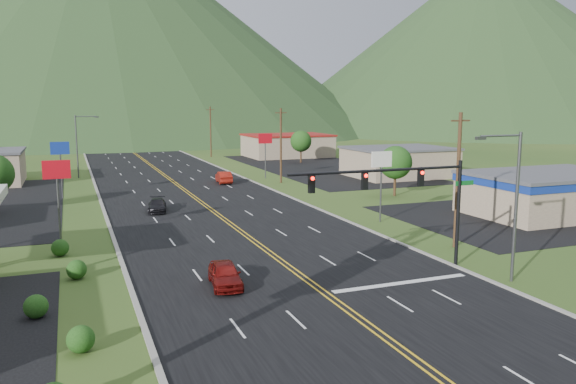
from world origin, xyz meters
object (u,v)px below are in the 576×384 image
object	(u,v)px
streetlight_east	(512,197)
streetlight_west	(79,142)
car_red_near	(225,275)
car_dark_mid	(157,206)
traffic_signal	(407,189)
car_red_far	(224,177)

from	to	relation	value
streetlight_east	streetlight_west	bearing A→B (deg)	110.86
streetlight_west	car_red_near	distance (m)	55.33
car_dark_mid	car_red_near	bearing A→B (deg)	-79.69
traffic_signal	car_red_far	bearing A→B (deg)	90.43
car_dark_mid	car_red_far	bearing A→B (deg)	66.33
traffic_signal	car_dark_mid	world-z (taller)	traffic_signal
traffic_signal	car_red_near	xyz separation A→B (m)	(-11.40, 1.27, -4.61)
traffic_signal	streetlight_east	world-z (taller)	streetlight_east
car_red_near	car_red_far	world-z (taller)	car_red_far
streetlight_east	car_red_far	world-z (taller)	streetlight_east
traffic_signal	car_dark_mid	size ratio (longest dim) A/B	3.08
traffic_signal	streetlight_west	world-z (taller)	streetlight_west
streetlight_west	car_red_far	xyz separation A→B (m)	(17.84, -12.64, -4.40)
traffic_signal	streetlight_east	distance (m)	6.17
car_red_near	streetlight_east	bearing A→B (deg)	-11.65
traffic_signal	car_dark_mid	distance (m)	28.95
car_red_near	car_dark_mid	world-z (taller)	car_red_near
streetlight_east	car_red_far	distance (m)	47.83
car_red_near	car_red_far	xyz separation A→B (m)	(11.08, 42.10, 0.06)
streetlight_west	car_dark_mid	size ratio (longest dim) A/B	2.11
streetlight_east	car_red_near	world-z (taller)	streetlight_east
car_red_far	car_red_near	bearing A→B (deg)	80.53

